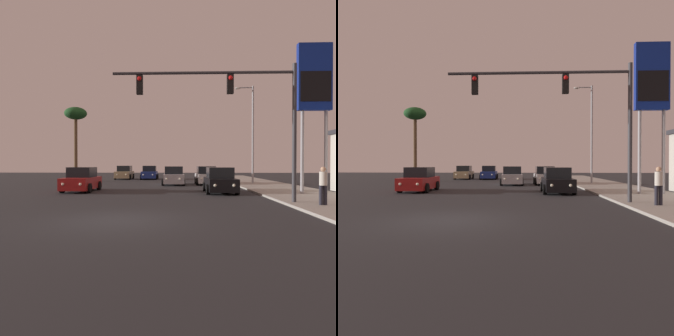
% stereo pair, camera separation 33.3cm
% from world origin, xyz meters
% --- Properties ---
extents(ground_plane, '(120.00, 120.00, 0.00)m').
position_xyz_m(ground_plane, '(0.00, 0.00, 0.00)').
color(ground_plane, '#28282B').
extents(sidewalk_right, '(5.00, 60.00, 0.12)m').
position_xyz_m(sidewalk_right, '(9.50, 10.00, 0.06)').
color(sidewalk_right, '#9E998E').
rests_on(sidewalk_right, ground).
extents(car_black, '(2.04, 4.32, 1.68)m').
position_xyz_m(car_black, '(4.79, 10.73, 0.76)').
color(car_black, black).
rests_on(car_black, ground).
extents(car_blue, '(2.04, 4.32, 1.68)m').
position_xyz_m(car_blue, '(-1.59, 29.68, 0.76)').
color(car_blue, navy).
rests_on(car_blue, ground).
extents(car_silver, '(2.04, 4.33, 1.68)m').
position_xyz_m(car_silver, '(1.59, 18.94, 0.76)').
color(car_silver, '#B7B7BC').
rests_on(car_silver, ground).
extents(car_white, '(2.04, 4.33, 1.68)m').
position_xyz_m(car_white, '(4.61, 19.65, 0.76)').
color(car_white, silver).
rests_on(car_white, ground).
extents(car_red, '(2.04, 4.32, 1.68)m').
position_xyz_m(car_red, '(-4.69, 11.56, 0.76)').
color(car_red, maroon).
rests_on(car_red, ground).
extents(car_tan, '(2.04, 4.32, 1.68)m').
position_xyz_m(car_tan, '(-4.76, 29.83, 0.76)').
color(car_tan, tan).
rests_on(car_tan, ground).
extents(traffic_light_mast, '(8.68, 0.36, 6.50)m').
position_xyz_m(traffic_light_mast, '(4.94, 4.60, 4.80)').
color(traffic_light_mast, '#38383D').
rests_on(traffic_light_mast, sidewalk_right).
extents(street_lamp, '(1.74, 0.24, 9.00)m').
position_xyz_m(street_lamp, '(8.78, 19.60, 5.12)').
color(street_lamp, '#99999E').
rests_on(street_lamp, sidewalk_right).
extents(gas_station_sign, '(2.00, 0.42, 9.00)m').
position_xyz_m(gas_station_sign, '(10.19, 8.98, 6.62)').
color(gas_station_sign, '#99999E').
rests_on(gas_station_sign, sidewalk_right).
extents(pedestrian_on_sidewalk, '(0.34, 0.32, 1.67)m').
position_xyz_m(pedestrian_on_sidewalk, '(8.36, 3.50, 1.03)').
color(pedestrian_on_sidewalk, '#23232D').
rests_on(pedestrian_on_sidewalk, sidewalk_right).
extents(palm_tree_mid, '(2.40, 2.40, 8.03)m').
position_xyz_m(palm_tree_mid, '(-9.07, 24.00, 6.95)').
color(palm_tree_mid, brown).
rests_on(palm_tree_mid, ground).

